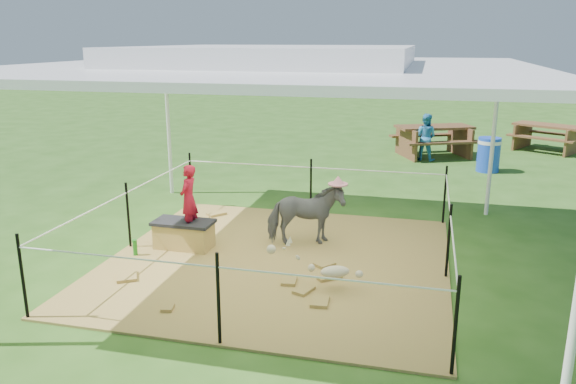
% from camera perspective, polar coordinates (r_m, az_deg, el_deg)
% --- Properties ---
extents(ground, '(90.00, 90.00, 0.00)m').
position_cam_1_polar(ground, '(7.83, -1.07, -7.14)').
color(ground, '#2D5919').
rests_on(ground, ground).
extents(hay_patch, '(4.60, 4.60, 0.03)m').
position_cam_1_polar(hay_patch, '(7.83, -1.07, -7.04)').
color(hay_patch, brown).
rests_on(hay_patch, ground).
extents(canopy_tent, '(6.30, 6.30, 2.90)m').
position_cam_1_polar(canopy_tent, '(7.25, -1.17, 12.94)').
color(canopy_tent, silver).
rests_on(canopy_tent, ground).
extents(rope_fence, '(4.54, 4.54, 1.00)m').
position_cam_1_polar(rope_fence, '(7.61, -1.09, -2.66)').
color(rope_fence, black).
rests_on(rope_fence, ground).
extents(straw_bale, '(0.82, 0.42, 0.36)m').
position_cam_1_polar(straw_bale, '(8.36, -10.51, -4.37)').
color(straw_bale, olive).
rests_on(straw_bale, hay_patch).
extents(dark_cloth, '(0.88, 0.47, 0.05)m').
position_cam_1_polar(dark_cloth, '(8.30, -10.58, -3.05)').
color(dark_cloth, black).
rests_on(dark_cloth, straw_bale).
extents(woman, '(0.24, 0.36, 0.98)m').
position_cam_1_polar(woman, '(8.12, -10.10, 0.02)').
color(woman, '#B01127').
rests_on(woman, straw_bale).
extents(green_bottle, '(0.06, 0.06, 0.23)m').
position_cam_1_polar(green_bottle, '(8.25, -15.28, -5.45)').
color(green_bottle, '#1E7F1C').
rests_on(green_bottle, hay_patch).
extents(pony, '(1.21, 0.87, 0.93)m').
position_cam_1_polar(pony, '(8.24, 1.79, -2.34)').
color(pony, '#535358').
rests_on(pony, hay_patch).
extents(pink_hat, '(0.29, 0.29, 0.13)m').
position_cam_1_polar(pink_hat, '(8.09, 1.82, 1.25)').
color(pink_hat, pink).
rests_on(pink_hat, pony).
extents(foal, '(1.07, 0.84, 0.52)m').
position_cam_1_polar(foal, '(6.88, 4.80, -7.84)').
color(foal, beige).
rests_on(foal, hay_patch).
extents(trash_barrel, '(0.62, 0.62, 0.79)m').
position_cam_1_polar(trash_barrel, '(13.83, 19.70, 3.59)').
color(trash_barrel, blue).
rests_on(trash_barrel, ground).
extents(picnic_table_near, '(2.34, 2.07, 0.81)m').
position_cam_1_polar(picnic_table_near, '(15.22, 14.56, 5.03)').
color(picnic_table_near, '#51381B').
rests_on(picnic_table_near, ground).
extents(picnic_table_far, '(2.15, 1.98, 0.73)m').
position_cam_1_polar(picnic_table_far, '(17.02, 24.84, 5.02)').
color(picnic_table_far, brown).
rests_on(picnic_table_far, ground).
extents(distant_person, '(0.67, 0.58, 1.19)m').
position_cam_1_polar(distant_person, '(14.65, 13.75, 5.45)').
color(distant_person, '#3893D2').
rests_on(distant_person, ground).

